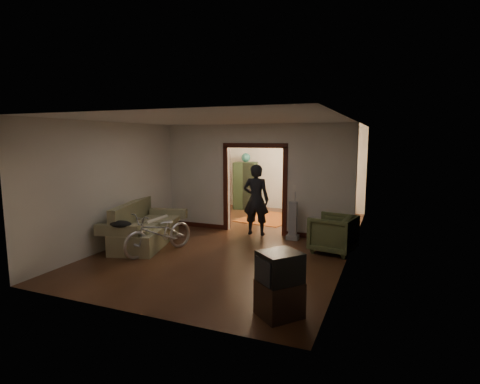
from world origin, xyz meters
The scene contains 24 objects.
floor centered at (0.00, 0.00, 0.00)m, with size 5.00×8.50×0.01m, color black.
ceiling centered at (0.00, 0.00, 2.80)m, with size 5.00×8.50×0.01m, color white.
wall_back centered at (0.00, 4.25, 1.40)m, with size 5.00×0.02×2.80m, color beige.
wall_left centered at (-2.50, 0.00, 1.40)m, with size 0.02×8.50×2.80m, color beige.
wall_right centered at (2.50, 0.00, 1.40)m, with size 0.02×8.50×2.80m, color beige.
partition_wall centered at (0.00, 0.75, 1.40)m, with size 5.00×0.14×2.80m, color beige.
door_casing centered at (0.00, 0.75, 1.10)m, with size 1.74×0.20×2.32m, color black.
far_window centered at (0.70, 4.21, 1.55)m, with size 0.98×0.06×1.28m, color black.
chandelier centered at (0.00, 2.50, 2.35)m, with size 0.24×0.24×0.24m, color #FFE0A5.
light_switch centered at (1.05, 0.68, 1.25)m, with size 0.08×0.01×0.12m, color silver.
sofa centered at (-1.94, -1.30, 0.48)m, with size 0.94×2.10×0.96m, color #6D6C49.
rolled_paper centered at (-1.84, -1.00, 0.53)m, with size 0.10×0.10×0.82m, color beige.
jacket centered at (-1.89, -2.21, 0.68)m, with size 0.48×0.36×0.14m, color black.
bicycle centered at (-1.27, -1.75, 0.45)m, with size 0.60×1.71×0.90m, color silver.
armchair centered at (2.15, -0.27, 0.41)m, with size 0.87×0.89×0.81m, color #4A532E.
tv_stand centered at (1.92, -3.55, 0.25)m, with size 0.55×0.50×0.50m, color black.
crt_tv centered at (1.92, -3.55, 0.68)m, with size 0.53×0.47×0.46m, color black.
vacuum centered at (1.10, 0.40, 0.47)m, with size 0.29×0.23×0.93m, color gray.
person centered at (0.10, 0.53, 0.90)m, with size 0.66×0.43×1.80m, color black.
oriental_rug centered at (-0.16, 2.49, 0.01)m, with size 1.48×1.94×0.01m, color maroon.
locker centered at (-1.43, 3.71, 0.82)m, with size 0.82×0.46×1.64m, color black.
globe centered at (-1.43, 3.71, 1.94)m, with size 0.31×0.31×0.31m, color #1E5972.
desk centered at (1.13, 3.90, 0.35)m, with size 0.95×0.53×0.70m, color black.
desk_chair centered at (0.63, 3.41, 0.42)m, with size 0.38×0.38×0.85m, color black.
Camera 1 is at (3.26, -8.27, 2.43)m, focal length 28.00 mm.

